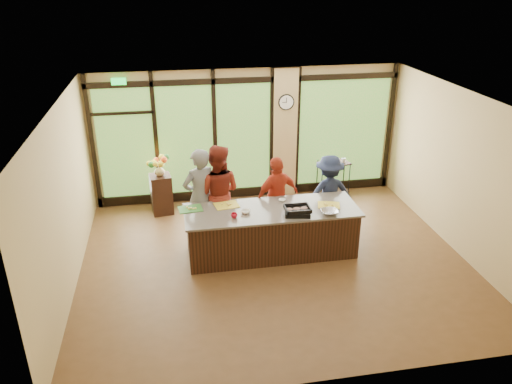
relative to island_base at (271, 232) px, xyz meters
name	(u,v)px	position (x,y,z in m)	size (l,w,h in m)	color
floor	(274,261)	(0.00, -0.30, -0.44)	(7.00, 7.00, 0.00)	brown
ceiling	(277,101)	(0.00, -0.30, 2.56)	(7.00, 7.00, 0.00)	silver
back_wall	(248,135)	(0.00, 2.70, 1.06)	(7.00, 7.00, 0.00)	tan
left_wall	(64,202)	(-3.50, -0.30, 1.06)	(6.00, 6.00, 0.00)	tan
right_wall	(461,173)	(3.50, -0.30, 1.06)	(6.00, 6.00, 0.00)	tan
window_wall	(255,140)	(0.16, 2.65, 0.95)	(6.90, 0.12, 3.00)	tan
island_base	(271,232)	(0.00, 0.00, 0.00)	(3.10, 1.00, 0.88)	#321910
countertop	(272,210)	(0.00, 0.00, 0.46)	(3.20, 1.10, 0.04)	slate
wall_clock	(286,102)	(0.85, 2.57, 1.81)	(0.36, 0.04, 0.36)	black
cook_left	(200,197)	(-1.26, 0.68, 0.53)	(0.70, 0.46, 1.93)	slate
cook_midleft	(217,192)	(-0.91, 0.82, 0.53)	(0.94, 0.73, 1.94)	maroon
cook_midright	(277,197)	(0.25, 0.70, 0.39)	(0.97, 0.41, 1.66)	#AA301A
cook_right	(329,193)	(1.34, 0.78, 0.36)	(1.03, 0.59, 1.59)	#1C233E
roasting_pan	(297,212)	(0.41, -0.29, 0.52)	(0.45, 0.35, 0.08)	black
mixing_bowl	(329,212)	(0.98, -0.38, 0.52)	(0.30, 0.30, 0.07)	silver
cutting_board_left	(190,209)	(-1.47, 0.27, 0.49)	(0.43, 0.32, 0.01)	#387E2D
cutting_board_center	(227,205)	(-0.79, 0.30, 0.49)	(0.44, 0.33, 0.01)	gold
cutting_board_right	(329,205)	(1.08, -0.03, 0.49)	(0.41, 0.30, 0.01)	gold
prep_bowl_near	(246,212)	(-0.50, -0.08, 0.51)	(0.17, 0.17, 0.05)	white
prep_bowl_mid	(295,213)	(0.36, -0.29, 0.50)	(0.15, 0.15, 0.05)	white
prep_bowl_far	(282,200)	(0.27, 0.32, 0.50)	(0.13, 0.13, 0.03)	white
red_ramekin	(234,216)	(-0.72, -0.22, 0.52)	(0.11, 0.11, 0.09)	red
flower_stand	(161,194)	(-2.02, 2.13, 0.00)	(0.44, 0.44, 0.88)	#321910
flower_vase	(159,170)	(-2.02, 2.13, 0.56)	(0.23, 0.23, 0.24)	#988253
bar_cart	(333,175)	(1.92, 2.19, 0.15)	(0.78, 0.55, 0.98)	#321910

